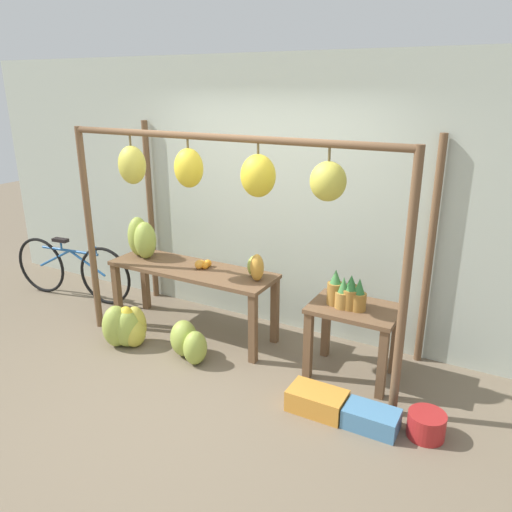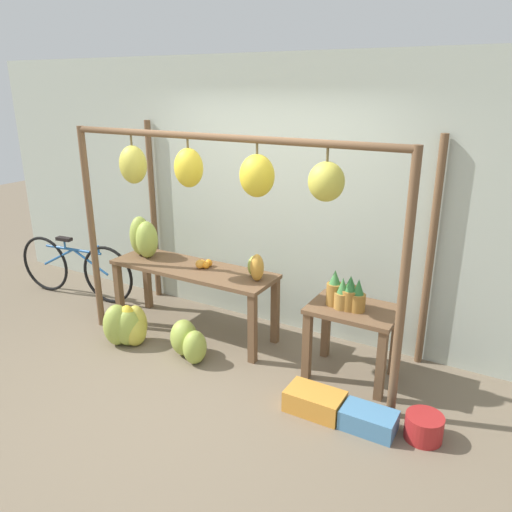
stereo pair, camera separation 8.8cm
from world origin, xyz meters
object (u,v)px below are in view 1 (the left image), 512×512
at_px(banana_pile_ground_right, 188,342).
at_px(fruit_crate_white, 317,401).
at_px(orange_pile, 202,264).
at_px(pineapple_cluster, 347,294).
at_px(blue_bucket, 426,425).
at_px(papaya_pile, 256,267).
at_px(banana_pile_ground_left, 126,327).
at_px(fruit_crate_purple, 371,419).
at_px(banana_pile_on_table, 142,238).
at_px(parked_bicycle, 72,269).

relative_size(banana_pile_ground_right, fruit_crate_white, 1.11).
relative_size(orange_pile, pineapple_cluster, 0.49).
relative_size(blue_bucket, papaya_pile, 1.02).
height_order(orange_pile, banana_pile_ground_left, orange_pile).
distance_m(blue_bucket, fruit_crate_purple, 0.40).
xyz_separation_m(orange_pile, blue_bucket, (2.39, -0.56, -0.68)).
bearing_deg(fruit_crate_white, blue_bucket, 6.93).
bearing_deg(papaya_pile, blue_bucket, -18.11).
xyz_separation_m(banana_pile_ground_right, fruit_crate_purple, (1.84, -0.17, -0.09)).
distance_m(banana_pile_on_table, papaya_pile, 1.39).
distance_m(banana_pile_on_table, orange_pile, 0.78).
relative_size(banana_pile_ground_right, blue_bucket, 1.82).
bearing_deg(banana_pile_ground_right, fruit_crate_white, -6.85).
bearing_deg(blue_bucket, banana_pile_ground_right, 178.30).
relative_size(orange_pile, fruit_crate_purple, 0.43).
bearing_deg(banana_pile_ground_right, banana_pile_ground_left, -172.68).
relative_size(fruit_crate_white, blue_bucket, 1.63).
relative_size(banana_pile_ground_right, fruit_crate_purple, 1.24).
height_order(fruit_crate_white, blue_bucket, blue_bucket).
distance_m(banana_pile_ground_left, papaya_pile, 1.46).
relative_size(pineapple_cluster, fruit_crate_white, 0.78).
bearing_deg(fruit_crate_purple, orange_pile, 161.56).
height_order(pineapple_cluster, fruit_crate_white, pineapple_cluster).
height_order(pineapple_cluster, fruit_crate_purple, pineapple_cluster).
height_order(fruit_crate_white, parked_bicycle, parked_bicycle).
xyz_separation_m(blue_bucket, papaya_pile, (-1.78, 0.58, 0.76)).
bearing_deg(banana_pile_ground_right, papaya_pile, 48.41).
height_order(parked_bicycle, papaya_pile, papaya_pile).
xyz_separation_m(fruit_crate_white, fruit_crate_purple, (0.45, -0.00, -0.01)).
xyz_separation_m(banana_pile_on_table, fruit_crate_white, (2.32, -0.66, -0.85)).
bearing_deg(orange_pile, fruit_crate_white, -23.13).
xyz_separation_m(fruit_crate_white, parked_bicycle, (-3.49, 0.67, 0.28)).
bearing_deg(banana_pile_on_table, banana_pile_ground_right, -27.88).
distance_m(banana_pile_on_table, fruit_crate_white, 2.56).
relative_size(pineapple_cluster, blue_bucket, 1.27).
distance_m(banana_pile_on_table, banana_pile_ground_right, 1.30).
distance_m(fruit_crate_white, blue_bucket, 0.84).
relative_size(parked_bicycle, fruit_crate_purple, 4.08).
bearing_deg(parked_bicycle, fruit_crate_white, -10.85).
height_order(orange_pile, parked_bicycle, orange_pile).
height_order(orange_pile, blue_bucket, orange_pile).
bearing_deg(pineapple_cluster, banana_pile_ground_right, -162.76).
height_order(pineapple_cluster, blue_bucket, pineapple_cluster).
height_order(banana_pile_ground_left, blue_bucket, banana_pile_ground_left).
height_order(banana_pile_on_table, blue_bucket, banana_pile_on_table).
bearing_deg(parked_bicycle, fruit_crate_purple, -9.69).
bearing_deg(blue_bucket, banana_pile_ground_left, -179.54).
bearing_deg(banana_pile_ground_right, parked_bicycle, 166.54).
relative_size(orange_pile, parked_bicycle, 0.10).
xyz_separation_m(orange_pile, papaya_pile, (0.62, 0.02, 0.08)).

